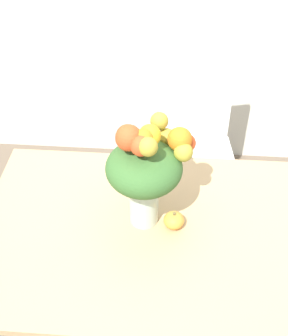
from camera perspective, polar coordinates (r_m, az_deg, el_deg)
name	(u,v)px	position (r m, az deg, el deg)	size (l,w,h in m)	color
ground_plane	(144,330)	(2.46, 0.05, -19.10)	(12.00, 12.00, 0.00)	brown
dining_table	(145,246)	(1.92, 0.06, -9.47)	(1.32, 0.93, 0.74)	tan
flower_vase	(146,167)	(1.71, 0.25, 0.10)	(0.33, 0.30, 0.47)	#B2CCBC
pumpkin	(174,220)	(1.85, 3.67, -6.38)	(0.08, 0.08, 0.08)	gold
dining_chair_near_window	(196,144)	(2.64, 6.33, 2.96)	(0.47, 0.47, 1.01)	white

